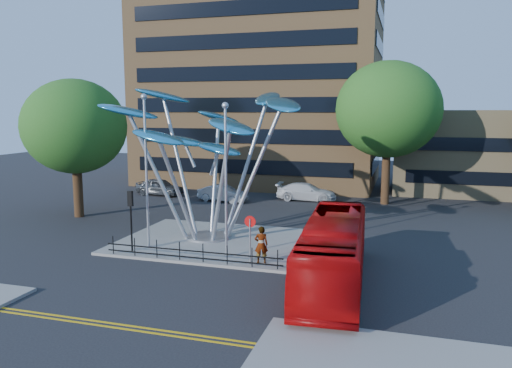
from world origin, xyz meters
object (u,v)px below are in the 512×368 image
(tree_right, at_px, (388,110))
(parked_car_left, at_px, (159,187))
(pedestrian, at_px, (261,245))
(parked_car_right, at_px, (306,192))
(no_entry_sign_island, at_px, (250,231))
(red_bus, at_px, (334,251))
(traffic_light_island, at_px, (131,208))
(street_lamp_left, at_px, (146,158))
(street_lamp_right, at_px, (226,166))
(tree_left, at_px, (75,127))
(parked_car_mid, at_px, (223,193))
(leaf_sculpture, at_px, (207,129))

(tree_right, xyz_separation_m, parked_car_left, (-20.67, -1.61, -7.24))
(pedestrian, relative_size, parked_car_right, 0.37)
(no_entry_sign_island, distance_m, parked_car_right, 19.25)
(pedestrian, bearing_deg, parked_car_left, -68.54)
(red_bus, bearing_deg, traffic_light_island, 167.67)
(parked_car_left, height_order, parked_car_right, parked_car_left)
(street_lamp_left, relative_size, red_bus, 0.78)
(parked_car_left, bearing_deg, street_lamp_left, -146.41)
(street_lamp_right, distance_m, pedestrian, 4.52)
(street_lamp_right, xyz_separation_m, red_bus, (6.10, -2.23, -3.52))
(street_lamp_left, relative_size, parked_car_right, 1.65)
(tree_right, bearing_deg, pedestrian, -105.45)
(tree_left, bearing_deg, red_bus, -24.13)
(street_lamp_right, bearing_deg, pedestrian, -13.33)
(no_entry_sign_island, height_order, parked_car_mid, no_entry_sign_island)
(leaf_sculpture, distance_m, street_lamp_left, 4.28)
(red_bus, bearing_deg, pedestrian, 152.71)
(tree_right, relative_size, tree_left, 1.17)
(tree_left, height_order, parked_car_right, tree_left)
(no_entry_sign_island, distance_m, parked_car_left, 23.15)
(leaf_sculpture, relative_size, parked_car_right, 2.39)
(no_entry_sign_island, relative_size, parked_car_right, 0.46)
(red_bus, distance_m, parked_car_mid, 22.05)
(pedestrian, height_order, parked_car_right, pedestrian)
(pedestrian, xyz_separation_m, parked_car_right, (-1.41, 19.22, -0.35))
(parked_car_left, bearing_deg, no_entry_sign_island, -132.85)
(traffic_light_island, xyz_separation_m, parked_car_mid, (-0.75, 16.52, -1.89))
(parked_car_mid, relative_size, parked_car_right, 0.83)
(parked_car_mid, bearing_deg, tree_left, 144.66)
(street_lamp_left, distance_m, traffic_light_island, 2.96)
(tree_right, relative_size, parked_car_mid, 2.74)
(tree_left, bearing_deg, parked_car_right, 37.64)
(tree_left, bearing_deg, parked_car_left, 82.72)
(parked_car_mid, bearing_deg, tree_right, -70.68)
(tree_right, xyz_separation_m, no_entry_sign_island, (-6.00, -19.48, -6.22))
(street_lamp_left, bearing_deg, parked_car_left, 115.82)
(tree_right, distance_m, leaf_sculpture, 18.37)
(street_lamp_right, bearing_deg, no_entry_sign_island, -17.87)
(tree_right, distance_m, pedestrian, 21.38)
(leaf_sculpture, height_order, parked_car_mid, leaf_sculpture)
(street_lamp_right, distance_m, parked_car_right, 19.23)
(leaf_sculpture, height_order, parked_car_right, leaf_sculpture)
(parked_car_left, relative_size, parked_car_mid, 1.06)
(leaf_sculpture, distance_m, no_entry_sign_island, 7.71)
(leaf_sculpture, bearing_deg, pedestrian, -41.79)
(street_lamp_left, xyz_separation_m, street_lamp_right, (5.00, -0.50, -0.26))
(street_lamp_right, relative_size, no_entry_sign_island, 3.39)
(tree_left, xyz_separation_m, leaf_sculpture, (11.93, -3.32, 0.08))
(leaf_sculpture, xyz_separation_m, red_bus, (8.67, -5.91, -5.29))
(traffic_light_island, xyz_separation_m, no_entry_sign_island, (7.00, 0.02, -0.80))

